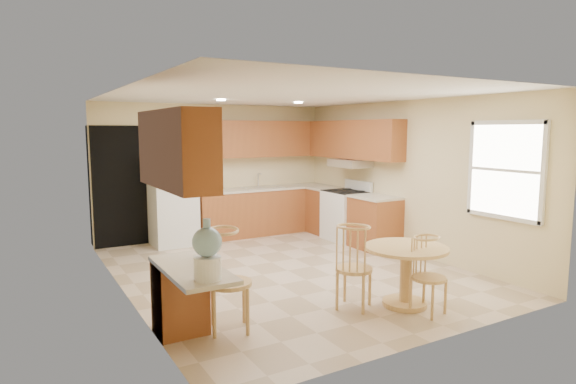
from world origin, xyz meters
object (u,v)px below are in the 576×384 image
stove (346,215)px  chair_table_a (359,260)px  water_crock (207,252)px  refrigerator (173,198)px  chair_table_b (435,270)px  chair_desk (233,272)px  dining_table (406,267)px

stove → chair_table_a: 3.54m
stove → water_crock: water_crock is taller
refrigerator → water_crock: 4.64m
chair_table_a → chair_table_b: bearing=10.9°
stove → chair_table_b: bearing=-112.0°
chair_desk → water_crock: water_crock is taller
dining_table → chair_table_a: size_ratio=1.00×
chair_table_a → chair_table_b: chair_table_a is taller
chair_table_b → chair_desk: size_ratio=0.83×
refrigerator → chair_desk: (-0.60, -4.01, -0.21)m
refrigerator → stove: size_ratio=1.55×
stove → chair_table_a: (-2.00, -2.91, 0.11)m
chair_table_a → water_crock: water_crock is taller
refrigerator → chair_table_a: bearing=-78.1°
dining_table → refrigerator: bearing=108.3°
refrigerator → chair_table_a: 4.23m
chair_table_a → chair_desk: chair_desk is taller
refrigerator → dining_table: (1.42, -4.29, -0.38)m
stove → dining_table: bearing=-115.3°
stove → water_crock: (-3.92, -3.30, 0.54)m
chair_desk → dining_table: bearing=100.7°
chair_table_a → water_crock: 2.01m
chair_table_a → dining_table: bearing=37.1°
refrigerator → chair_table_b: 4.92m
water_crock → dining_table: bearing=5.2°
refrigerator → water_crock: size_ratio=3.25×
stove → chair_desk: 4.46m
stove → chair_desk: size_ratio=1.05×
stove → dining_table: 3.40m
dining_table → chair_table_b: 0.40m
refrigerator → chair_table_b: size_ratio=1.98×
dining_table → water_crock: (-2.47, -0.23, 0.55)m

